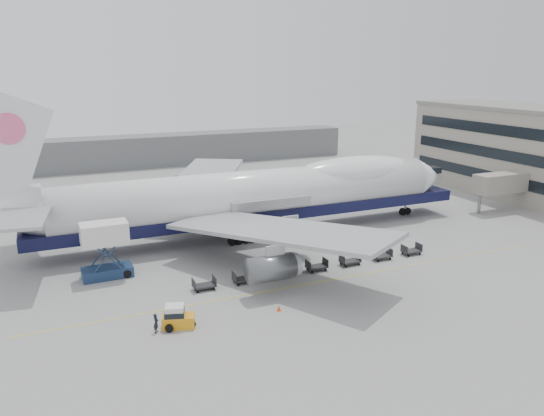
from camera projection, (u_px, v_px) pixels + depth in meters
name	position (u px, v px, depth m)	size (l,w,h in m)	color
ground	(294.00, 264.00, 61.51)	(260.00, 260.00, 0.00)	gray
apron_line	(318.00, 282.00, 56.21)	(60.00, 0.15, 0.01)	gold
hangar	(116.00, 153.00, 118.59)	(110.00, 8.00, 7.00)	slate
airliner	(259.00, 194.00, 70.92)	(67.00, 55.30, 19.98)	white
catering_truck	(105.00, 247.00, 56.70)	(5.31, 3.75, 6.16)	navy
baggage_tug	(177.00, 317.00, 46.32)	(3.10, 2.26, 2.04)	orange
ground_worker	(156.00, 323.00, 45.39)	(0.63, 0.41, 1.73)	black
traffic_cone	(279.00, 308.00, 49.55)	(0.38, 0.38, 0.56)	#FF430D
dolly_0	(204.00, 285.00, 54.19)	(2.30, 1.35, 1.30)	#2D2D30
dolly_1	(244.00, 278.00, 55.89)	(2.30, 1.35, 1.30)	#2D2D30
dolly_2	(281.00, 272.00, 57.58)	(2.30, 1.35, 1.30)	#2D2D30
dolly_3	(317.00, 266.00, 59.28)	(2.30, 1.35, 1.30)	#2D2D30
dolly_4	(350.00, 261.00, 60.98)	(2.30, 1.35, 1.30)	#2D2D30
dolly_5	(382.00, 255.00, 62.68)	(2.30, 1.35, 1.30)	#2D2D30
dolly_6	(411.00, 250.00, 64.38)	(2.30, 1.35, 1.30)	#2D2D30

